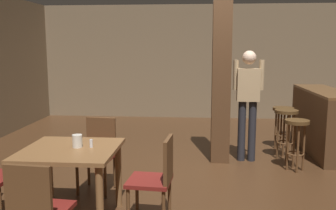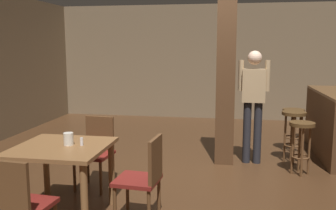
# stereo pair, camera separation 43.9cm
# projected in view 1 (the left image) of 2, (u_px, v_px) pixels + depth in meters

# --- Properties ---
(ground_plane) EXTENTS (10.80, 10.80, 0.00)m
(ground_plane) POSITION_uv_depth(u_px,v_px,m) (202.00, 179.00, 5.09)
(ground_plane) COLOR #422816
(wall_back) EXTENTS (8.00, 0.10, 2.80)m
(wall_back) POSITION_uv_depth(u_px,v_px,m) (202.00, 62.00, 9.30)
(wall_back) COLOR #756047
(wall_back) RESTS_ON ground_plane
(pillar) EXTENTS (0.28, 0.28, 2.80)m
(pillar) POSITION_uv_depth(u_px,v_px,m) (221.00, 72.00, 5.68)
(pillar) COLOR #4C301C
(pillar) RESTS_ON ground_plane
(dining_table) EXTENTS (0.93, 0.93, 0.77)m
(dining_table) POSITION_uv_depth(u_px,v_px,m) (71.00, 161.00, 3.77)
(dining_table) COLOR brown
(dining_table) RESTS_ON ground_plane
(chair_south) EXTENTS (0.46, 0.46, 0.89)m
(chair_south) POSITION_uv_depth(u_px,v_px,m) (37.00, 208.00, 2.97)
(chair_south) COLOR maroon
(chair_south) RESTS_ON ground_plane
(chair_east) EXTENTS (0.45, 0.45, 0.89)m
(chair_east) POSITION_uv_depth(u_px,v_px,m) (157.00, 176.00, 3.71)
(chair_east) COLOR maroon
(chair_east) RESTS_ON ground_plane
(chair_north) EXTENTS (0.46, 0.46, 0.89)m
(chair_north) POSITION_uv_depth(u_px,v_px,m) (98.00, 150.00, 4.63)
(chair_north) COLOR maroon
(chair_north) RESTS_ON ground_plane
(napkin_cup) EXTENTS (0.10, 0.10, 0.13)m
(napkin_cup) POSITION_uv_depth(u_px,v_px,m) (77.00, 141.00, 3.77)
(napkin_cup) COLOR silver
(napkin_cup) RESTS_ON dining_table
(salt_shaker) EXTENTS (0.03, 0.03, 0.08)m
(salt_shaker) POSITION_uv_depth(u_px,v_px,m) (91.00, 143.00, 3.77)
(salt_shaker) COLOR silver
(salt_shaker) RESTS_ON dining_table
(standing_person) EXTENTS (0.47, 0.22, 1.72)m
(standing_person) POSITION_uv_depth(u_px,v_px,m) (248.00, 98.00, 5.76)
(standing_person) COLOR tan
(standing_person) RESTS_ON ground_plane
(bar_counter) EXTENTS (0.56, 2.00, 1.06)m
(bar_counter) POSITION_uv_depth(u_px,v_px,m) (318.00, 121.00, 6.33)
(bar_counter) COLOR brown
(bar_counter) RESTS_ON ground_plane
(bar_stool_near) EXTENTS (0.34, 0.34, 0.75)m
(bar_stool_near) POSITION_uv_depth(u_px,v_px,m) (297.00, 133.00, 5.35)
(bar_stool_near) COLOR #4C3319
(bar_stool_near) RESTS_ON ground_plane
(bar_stool_mid) EXTENTS (0.36, 0.36, 0.80)m
(bar_stool_mid) POSITION_uv_depth(u_px,v_px,m) (286.00, 122.00, 5.90)
(bar_stool_mid) COLOR #4C3319
(bar_stool_mid) RESTS_ON ground_plane
(bar_stool_far) EXTENTS (0.36, 0.36, 0.73)m
(bar_stool_far) POSITION_uv_depth(u_px,v_px,m) (283.00, 118.00, 6.52)
(bar_stool_far) COLOR #4C3319
(bar_stool_far) RESTS_ON ground_plane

